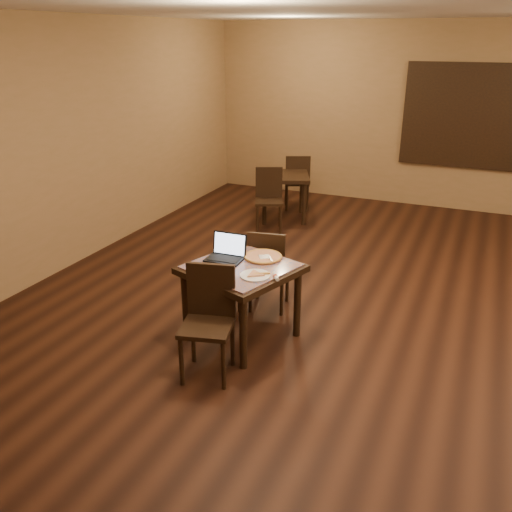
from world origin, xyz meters
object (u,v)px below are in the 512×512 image
at_px(tiled_table, 241,275).
at_px(chair_main_near, 209,314).
at_px(pizza_pan, 263,258).
at_px(laptop, 227,252).
at_px(other_table_b_chair_near, 269,195).
at_px(other_table_b_chair_far, 297,179).
at_px(other_table_b, 284,182).
at_px(chair_main_far, 268,266).

distance_m(tiled_table, chair_main_near, 0.63).
bearing_deg(pizza_pan, laptop, -157.11).
height_order(tiled_table, other_table_b_chair_near, other_table_b_chair_near).
height_order(tiled_table, other_table_b_chair_far, other_table_b_chair_far).
relative_size(laptop, other_table_b_chair_far, 0.38).
distance_m(chair_main_near, pizza_pan, 0.90).
bearing_deg(tiled_table, laptop, 171.03).
distance_m(laptop, pizza_pan, 0.35).
bearing_deg(other_table_b, other_table_b_chair_near, -115.95).
relative_size(tiled_table, other_table_b_chair_near, 1.25).
relative_size(chair_main_far, pizza_pan, 2.75).
bearing_deg(laptop, other_table_b, 99.88).
bearing_deg(laptop, other_table_b_chair_far, 97.89).
bearing_deg(tiled_table, pizza_pan, 82.14).
bearing_deg(chair_main_near, chair_main_far, 74.46).
relative_size(laptop, other_table_b_chair_near, 0.38).
bearing_deg(chair_main_far, other_table_b, -82.61).
distance_m(other_table_b, other_table_b_chair_far, 0.55).
xyz_separation_m(tiled_table, laptop, (-0.20, 0.10, 0.16)).
height_order(chair_main_far, other_table_b_chair_far, other_table_b_chair_far).
height_order(tiled_table, laptop, laptop).
xyz_separation_m(chair_main_far, other_table_b_chair_far, (-0.93, 3.57, 0.01)).
xyz_separation_m(laptop, pizza_pan, (0.32, 0.14, -0.06)).
relative_size(chair_main_far, other_table_b_chair_far, 0.98).
distance_m(tiled_table, other_table_b_chair_near, 3.25).
relative_size(pizza_pan, other_table_b_chair_near, 0.36).
bearing_deg(other_table_b_chair_near, tiled_table, -95.04).
xyz_separation_m(chair_main_near, pizza_pan, (0.14, 0.86, 0.22)).
bearing_deg(chair_main_near, other_table_b, 88.40).
bearing_deg(tiled_table, other_table_b_chair_near, 126.33).
relative_size(tiled_table, chair_main_near, 1.20).
distance_m(chair_main_far, laptop, 0.64).
bearing_deg(pizza_pan, other_table_b_chair_far, 104.74).
xyz_separation_m(chair_main_near, other_table_b_chair_near, (-0.96, 3.71, -0.02)).
xyz_separation_m(tiled_table, pizza_pan, (0.12, 0.24, 0.11)).
xyz_separation_m(chair_main_near, chair_main_far, (0.03, 1.24, -0.03)).
height_order(chair_main_far, other_table_b, chair_main_far).
relative_size(tiled_table, chair_main_far, 1.28).
xyz_separation_m(chair_main_near, other_table_b, (-0.93, 4.26, 0.05)).
height_order(tiled_table, other_table_b, tiled_table).
height_order(other_table_b_chair_near, other_table_b_chair_far, same).
height_order(chair_main_far, pizza_pan, chair_main_far).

